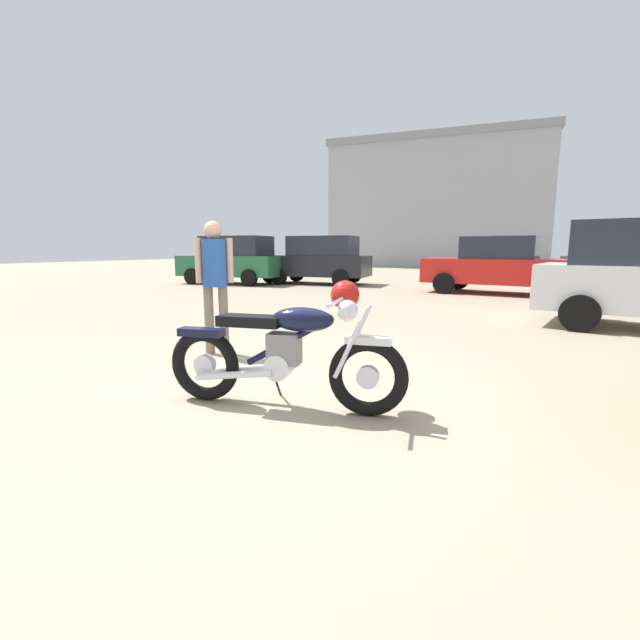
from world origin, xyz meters
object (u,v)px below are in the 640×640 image
Objects in this scene: pale_sedan_back at (499,265)px; dark_sedan_left at (628,262)px; vintage_motorcycle at (289,350)px; silver_sedan_mid at (319,259)px; bystander at (215,274)px; blue_hatchback_right at (233,259)px.

pale_sedan_back is 0.99× the size of dark_sedan_left.
silver_sedan_mid is (-5.54, 11.69, 0.43)m from vintage_motorcycle.
silver_sedan_mid reaches higher than dark_sedan_left.
silver_sedan_mid is (-3.76, 10.46, -0.10)m from bystander.
silver_sedan_mid reaches higher than bystander.
bystander is 9.91m from pale_sedan_back.
blue_hatchback_right is at bearing 117.92° from vintage_motorcycle.
pale_sedan_back is 6.43m from silver_sedan_mid.
vintage_motorcycle is 17.22m from dark_sedan_left.
dark_sedan_left is (10.38, 4.83, -0.08)m from silver_sedan_mid.
vintage_motorcycle is at bearing -113.03° from dark_sedan_left.
pale_sedan_back is at bearing 128.35° from bystander.
blue_hatchback_right reaches higher than dark_sedan_left.
dark_sedan_left is (4.84, 16.52, 0.34)m from vintage_motorcycle.
vintage_motorcycle is 0.51× the size of blue_hatchback_right.
silver_sedan_mid is at bearing 103.85° from vintage_motorcycle.
bystander is at bearing 119.82° from blue_hatchback_right.
silver_sedan_mid is 11.45m from dark_sedan_left.
bystander is at bearing -120.10° from dark_sedan_left.
blue_hatchback_right reaches higher than vintage_motorcycle.
bystander reaches higher than vintage_motorcycle.
silver_sedan_mid is at bearing -161.74° from dark_sedan_left.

